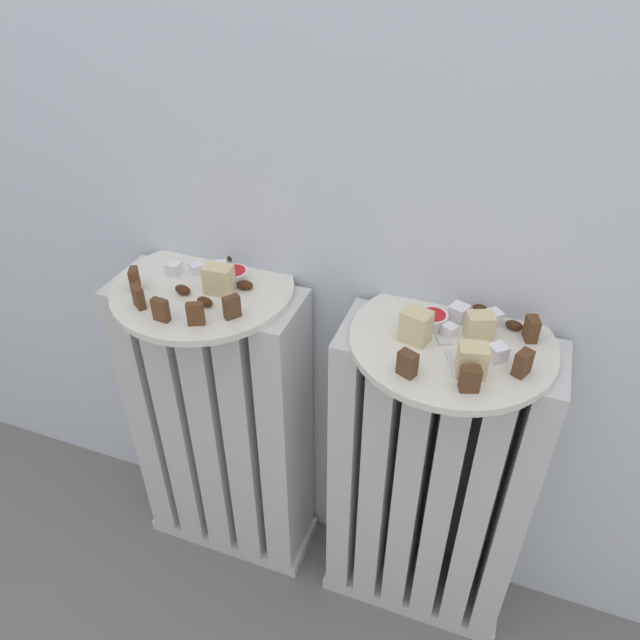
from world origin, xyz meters
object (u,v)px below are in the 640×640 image
object	(u,v)px
radiator_right	(428,488)
plate_right	(452,341)
jam_bowl_right	(433,319)
radiator_left	(223,430)
fork	(448,351)
jam_bowl_left	(234,275)
plate_left	(203,288)

from	to	relation	value
radiator_right	plate_right	size ratio (longest dim) A/B	2.15
jam_bowl_right	radiator_right	bearing A→B (deg)	-32.76
radiator_left	plate_right	distance (m)	0.54
plate_right	jam_bowl_right	size ratio (longest dim) A/B	6.73
radiator_right	fork	size ratio (longest dim) A/B	7.42
jam_bowl_right	fork	bearing A→B (deg)	-59.53
radiator_left	jam_bowl_left	distance (m)	0.36
radiator_right	jam_bowl_left	bearing A→B (deg)	174.94
plate_left	jam_bowl_left	distance (m)	0.06
radiator_left	plate_left	size ratio (longest dim) A/B	2.15
jam_bowl_left	jam_bowl_right	bearing A→B (deg)	-1.80
plate_left	jam_bowl_right	world-z (taller)	jam_bowl_right
radiator_left	plate_left	xyz separation A→B (m)	(0.00, 0.00, 0.34)
jam_bowl_left	plate_left	bearing A→B (deg)	-142.09
radiator_left	jam_bowl_left	world-z (taller)	jam_bowl_left
jam_bowl_left	fork	world-z (taller)	jam_bowl_left
plate_right	radiator_right	bearing A→B (deg)	0.00
plate_left	plate_right	bearing A→B (deg)	0.00
radiator_right	radiator_left	bearing A→B (deg)	180.00
radiator_left	radiator_right	bearing A→B (deg)	0.00
radiator_left	plate_right	world-z (taller)	plate_right
radiator_left	jam_bowl_left	size ratio (longest dim) A/B	13.93
plate_left	fork	size ratio (longest dim) A/B	3.46
jam_bowl_left	fork	distance (m)	0.39
radiator_right	fork	bearing A→B (deg)	-90.56
plate_right	jam_bowl_right	xyz separation A→B (m)	(-0.04, 0.02, 0.02)
plate_right	jam_bowl_right	bearing A→B (deg)	147.24
plate_right	jam_bowl_left	distance (m)	0.38
radiator_left	radiator_right	distance (m)	0.42
radiator_left	jam_bowl_left	xyz separation A→B (m)	(0.04, 0.03, 0.36)
radiator_left	plate_right	xyz separation A→B (m)	(0.42, 0.00, 0.34)
radiator_left	plate_right	size ratio (longest dim) A/B	2.15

